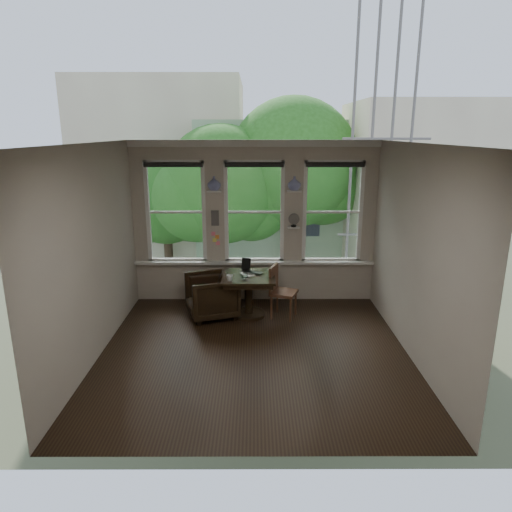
{
  "coord_description": "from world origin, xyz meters",
  "views": [
    {
      "loc": [
        0.01,
        -6.12,
        3.16
      ],
      "look_at": [
        0.03,
        0.9,
        1.22
      ],
      "focal_mm": 32.0,
      "sensor_mm": 36.0,
      "label": 1
    }
  ],
  "objects_px": {
    "armchair_left": "(212,296)",
    "mug": "(230,278)",
    "table": "(249,296)",
    "side_chair_right": "(284,292)",
    "laptop": "(251,273)"
  },
  "relations": [
    {
      "from": "table",
      "to": "mug",
      "type": "bearing_deg",
      "value": -137.5
    },
    {
      "from": "table",
      "to": "side_chair_right",
      "type": "distance_m",
      "value": 0.62
    },
    {
      "from": "laptop",
      "to": "table",
      "type": "bearing_deg",
      "value": -94.12
    },
    {
      "from": "table",
      "to": "mug",
      "type": "xyz_separation_m",
      "value": [
        -0.31,
        -0.28,
        0.42
      ]
    },
    {
      "from": "side_chair_right",
      "to": "laptop",
      "type": "xyz_separation_m",
      "value": [
        -0.57,
        0.12,
        0.3
      ]
    },
    {
      "from": "armchair_left",
      "to": "side_chair_right",
      "type": "bearing_deg",
      "value": 70.72
    },
    {
      "from": "table",
      "to": "laptop",
      "type": "xyz_separation_m",
      "value": [
        0.04,
        0.07,
        0.39
      ]
    },
    {
      "from": "armchair_left",
      "to": "side_chair_right",
      "type": "xyz_separation_m",
      "value": [
        1.26,
        -0.03,
        0.08
      ]
    },
    {
      "from": "laptop",
      "to": "armchair_left",
      "type": "bearing_deg",
      "value": -146.14
    },
    {
      "from": "side_chair_right",
      "to": "laptop",
      "type": "height_order",
      "value": "side_chair_right"
    },
    {
      "from": "laptop",
      "to": "mug",
      "type": "distance_m",
      "value": 0.51
    },
    {
      "from": "armchair_left",
      "to": "mug",
      "type": "height_order",
      "value": "mug"
    },
    {
      "from": "armchair_left",
      "to": "mug",
      "type": "bearing_deg",
      "value": 33.32
    },
    {
      "from": "table",
      "to": "laptop",
      "type": "bearing_deg",
      "value": 59.25
    },
    {
      "from": "table",
      "to": "armchair_left",
      "type": "distance_m",
      "value": 0.65
    }
  ]
}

